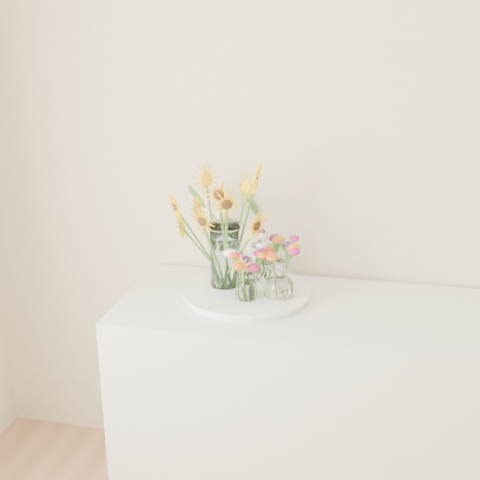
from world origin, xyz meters
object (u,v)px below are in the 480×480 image
Objects in this scene: small_vase_a at (247,286)px; small_vase_c at (265,267)px; small_vase_b at (280,279)px; counter at (307,413)px; mason_jar at (224,255)px; tray at (246,293)px.

small_vase_c is (0.03, 0.19, 0.01)m from small_vase_a.
counter is at bearing 3.34° from small_vase_b.
small_vase_a is 0.88× the size of small_vase_c.
small_vase_b is at bearing -176.66° from counter.
small_vase_b is (0.22, -0.07, -0.05)m from mason_jar.
small_vase_c reaches higher than counter.
tray is 0.13m from small_vase_c.
mason_jar reaches higher than small_vase_a.
small_vase_a is at bearing -77.13° from tray.
small_vase_c reaches higher than tray.
mason_jar is 0.17m from small_vase_a.
tray is at bearing 170.42° from counter.
small_vase_b reaches higher than small_vase_c.
small_vase_c is at bearing 144.30° from counter.
small_vase_a is (-0.23, -0.05, 0.53)m from counter.
small_vase_c is at bearing 60.25° from tray.
small_vase_b is (0.11, 0.04, 0.02)m from small_vase_a.
counter is at bearing 12.50° from small_vase_a.
small_vase_c is (-0.19, 0.14, 0.54)m from counter.
mason_jar is at bearing 163.17° from small_vase_b.
tray is 0.16m from mason_jar.
small_vase_a is (0.02, -0.09, 0.07)m from tray.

